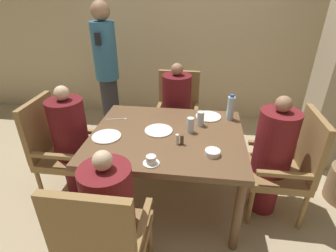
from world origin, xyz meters
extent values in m
plane|color=tan|center=(0.00, 0.00, 0.00)|extent=(16.00, 16.00, 0.00)
cube|color=#C6B289|center=(0.00, 1.97, 1.40)|extent=(8.00, 0.06, 2.80)
cube|color=brown|center=(0.00, 0.00, 0.70)|extent=(1.31, 1.09, 0.05)
cylinder|color=brown|center=(-0.60, -0.48, 0.34)|extent=(0.07, 0.07, 0.68)
cylinder|color=brown|center=(0.60, -0.48, 0.34)|extent=(0.07, 0.07, 0.68)
cylinder|color=brown|center=(-0.60, 0.48, 0.34)|extent=(0.07, 0.07, 0.68)
cylinder|color=brown|center=(0.60, 0.48, 0.34)|extent=(0.07, 0.07, 0.68)
cube|color=olive|center=(-0.96, 0.00, 0.41)|extent=(0.49, 0.49, 0.07)
cube|color=olive|center=(-1.19, 0.00, 0.71)|extent=(0.05, 0.49, 0.53)
cube|color=olive|center=(-0.96, 0.22, 0.56)|extent=(0.44, 0.04, 0.04)
cube|color=olive|center=(-0.96, -0.22, 0.56)|extent=(0.44, 0.04, 0.04)
cylinder|color=olive|center=(-0.75, 0.21, 0.19)|extent=(0.04, 0.04, 0.37)
cylinder|color=olive|center=(-0.75, -0.21, 0.19)|extent=(0.04, 0.04, 0.37)
cylinder|color=olive|center=(-1.18, 0.21, 0.19)|extent=(0.04, 0.04, 0.37)
cylinder|color=olive|center=(-1.18, -0.21, 0.19)|extent=(0.04, 0.04, 0.37)
cylinder|color=#5B1419|center=(-0.90, 0.00, 0.22)|extent=(0.24, 0.24, 0.44)
cylinder|color=#5B1419|center=(-0.90, 0.00, 0.72)|extent=(0.32, 0.32, 0.55)
sphere|color=beige|center=(-0.90, 0.00, 1.06)|extent=(0.13, 0.13, 0.13)
cube|color=olive|center=(0.00, 0.85, 0.41)|extent=(0.49, 0.49, 0.07)
cube|color=olive|center=(0.00, 1.07, 0.71)|extent=(0.49, 0.05, 0.53)
cube|color=olive|center=(0.22, 0.85, 0.56)|extent=(0.04, 0.44, 0.04)
cube|color=olive|center=(-0.22, 0.85, 0.56)|extent=(0.04, 0.44, 0.04)
cylinder|color=olive|center=(0.21, 0.63, 0.19)|extent=(0.04, 0.04, 0.37)
cylinder|color=olive|center=(-0.21, 0.63, 0.19)|extent=(0.04, 0.04, 0.37)
cylinder|color=olive|center=(0.21, 1.06, 0.19)|extent=(0.04, 0.04, 0.37)
cylinder|color=olive|center=(-0.21, 1.06, 0.19)|extent=(0.04, 0.04, 0.37)
cylinder|color=#5B1419|center=(0.00, 0.79, 0.22)|extent=(0.24, 0.24, 0.44)
cylinder|color=#5B1419|center=(0.00, 0.79, 0.73)|extent=(0.32, 0.32, 0.57)
sphere|color=#997051|center=(0.00, 0.79, 1.07)|extent=(0.13, 0.13, 0.13)
cube|color=olive|center=(0.96, 0.00, 0.41)|extent=(0.49, 0.49, 0.07)
cube|color=olive|center=(1.19, 0.00, 0.71)|extent=(0.05, 0.49, 0.53)
cube|color=olive|center=(0.96, -0.22, 0.56)|extent=(0.44, 0.04, 0.04)
cube|color=olive|center=(0.96, 0.22, 0.56)|extent=(0.44, 0.04, 0.04)
cylinder|color=olive|center=(0.75, -0.21, 0.19)|extent=(0.04, 0.04, 0.37)
cylinder|color=olive|center=(0.75, 0.21, 0.19)|extent=(0.04, 0.04, 0.37)
cylinder|color=olive|center=(1.18, -0.21, 0.19)|extent=(0.04, 0.04, 0.37)
cylinder|color=olive|center=(1.18, 0.21, 0.19)|extent=(0.04, 0.04, 0.37)
cylinder|color=maroon|center=(0.90, 0.00, 0.22)|extent=(0.24, 0.24, 0.44)
cylinder|color=maroon|center=(0.90, 0.00, 0.72)|extent=(0.32, 0.32, 0.55)
sphere|color=#997051|center=(0.90, 0.00, 1.06)|extent=(0.13, 0.13, 0.13)
cube|color=olive|center=(-0.26, -0.85, 0.41)|extent=(0.49, 0.49, 0.07)
cube|color=olive|center=(-0.26, -1.07, 0.71)|extent=(0.49, 0.05, 0.53)
cube|color=olive|center=(-0.49, -0.85, 0.56)|extent=(0.04, 0.44, 0.04)
cube|color=olive|center=(-0.04, -0.85, 0.56)|extent=(0.04, 0.44, 0.04)
cylinder|color=olive|center=(-0.48, -0.63, 0.19)|extent=(0.04, 0.04, 0.37)
cylinder|color=olive|center=(-0.05, -0.63, 0.19)|extent=(0.04, 0.04, 0.37)
cylinder|color=maroon|center=(-0.26, -0.79, 0.22)|extent=(0.24, 0.24, 0.44)
cylinder|color=maroon|center=(-0.26, -0.79, 0.68)|extent=(0.32, 0.32, 0.48)
sphere|color=beige|center=(-0.26, -0.79, 0.98)|extent=(0.12, 0.12, 0.12)
cylinder|color=#2D2D33|center=(-0.93, 1.18, 0.40)|extent=(0.22, 0.22, 0.81)
cylinder|color=teal|center=(-0.93, 1.18, 1.15)|extent=(0.29, 0.29, 0.69)
sphere|color=#997051|center=(-0.93, 1.18, 1.61)|extent=(0.22, 0.22, 0.22)
cube|color=black|center=(-0.93, 1.00, 1.33)|extent=(0.07, 0.01, 0.14)
cylinder|color=white|center=(-0.08, 0.04, 0.73)|extent=(0.25, 0.25, 0.01)
cylinder|color=white|center=(-0.50, -0.12, 0.73)|extent=(0.25, 0.25, 0.01)
cylinder|color=white|center=(0.35, 0.38, 0.73)|extent=(0.25, 0.25, 0.01)
cylinder|color=white|center=(-0.06, -0.44, 0.73)|extent=(0.12, 0.12, 0.01)
cylinder|color=white|center=(-0.06, -0.44, 0.76)|extent=(0.07, 0.07, 0.06)
cylinder|color=white|center=(0.38, -0.27, 0.75)|extent=(0.12, 0.12, 0.04)
cylinder|color=silver|center=(0.55, 0.37, 0.84)|extent=(0.07, 0.07, 0.23)
cylinder|color=#3359B2|center=(0.55, 0.37, 0.97)|extent=(0.04, 0.04, 0.03)
cylinder|color=silver|center=(0.28, 0.20, 0.79)|extent=(0.06, 0.06, 0.14)
cylinder|color=silver|center=(0.19, 0.06, 0.79)|extent=(0.06, 0.06, 0.14)
cylinder|color=white|center=(0.10, -0.15, 0.77)|extent=(0.03, 0.03, 0.09)
cylinder|color=#4C3D2D|center=(0.14, -0.15, 0.77)|extent=(0.03, 0.03, 0.08)
cube|color=silver|center=(-0.53, 0.21, 0.73)|extent=(0.18, 0.05, 0.00)
cube|color=silver|center=(-0.44, 0.23, 0.73)|extent=(0.04, 0.03, 0.00)
camera|label=1|loc=(0.27, -1.94, 1.86)|focal=28.00mm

